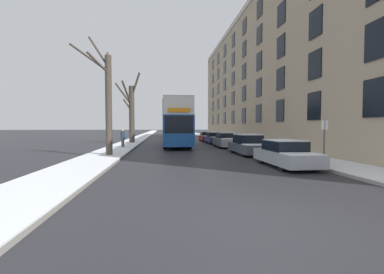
{
  "coord_description": "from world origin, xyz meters",
  "views": [
    {
      "loc": [
        -2.34,
        -5.28,
        1.97
      ],
      "look_at": [
        0.01,
        15.06,
        1.14
      ],
      "focal_mm": 24.0,
      "sensor_mm": 36.0,
      "label": 1
    }
  ],
  "objects_px": {
    "bare_tree_left_0": "(107,98)",
    "parked_car_3": "(215,138)",
    "parked_car_0": "(286,154)",
    "street_sign_post": "(324,141)",
    "parked_car_4": "(207,137)",
    "pedestrian_left_sidewalk": "(123,138)",
    "parked_car_1": "(248,145)",
    "parked_car_2": "(226,140)",
    "double_decker_bus": "(175,121)",
    "oncoming_van": "(169,130)",
    "bare_tree_left_1": "(131,111)"
  },
  "relations": [
    {
      "from": "double_decker_bus",
      "to": "parked_car_3",
      "type": "distance_m",
      "value": 6.2
    },
    {
      "from": "bare_tree_left_0",
      "to": "parked_car_4",
      "type": "bearing_deg",
      "value": 60.88
    },
    {
      "from": "bare_tree_left_0",
      "to": "street_sign_post",
      "type": "bearing_deg",
      "value": -28.9
    },
    {
      "from": "bare_tree_left_1",
      "to": "parked_car_1",
      "type": "relative_size",
      "value": 1.84
    },
    {
      "from": "bare_tree_left_1",
      "to": "street_sign_post",
      "type": "height_order",
      "value": "bare_tree_left_1"
    },
    {
      "from": "bare_tree_left_1",
      "to": "double_decker_bus",
      "type": "height_order",
      "value": "bare_tree_left_1"
    },
    {
      "from": "parked_car_0",
      "to": "parked_car_3",
      "type": "xyz_separation_m",
      "value": [
        -0.0,
        17.37,
        0.02
      ]
    },
    {
      "from": "parked_car_1",
      "to": "oncoming_van",
      "type": "bearing_deg",
      "value": 98.93
    },
    {
      "from": "bare_tree_left_0",
      "to": "double_decker_bus",
      "type": "xyz_separation_m",
      "value": [
        4.88,
        8.76,
        -1.3
      ]
    },
    {
      "from": "bare_tree_left_1",
      "to": "double_decker_bus",
      "type": "relative_size",
      "value": 0.73
    },
    {
      "from": "parked_car_0",
      "to": "parked_car_4",
      "type": "relative_size",
      "value": 1.07
    },
    {
      "from": "double_decker_bus",
      "to": "parked_car_4",
      "type": "bearing_deg",
      "value": 60.85
    },
    {
      "from": "parked_car_4",
      "to": "bare_tree_left_1",
      "type": "bearing_deg",
      "value": -156.22
    },
    {
      "from": "bare_tree_left_0",
      "to": "bare_tree_left_1",
      "type": "height_order",
      "value": "bare_tree_left_1"
    },
    {
      "from": "bare_tree_left_0",
      "to": "parked_car_3",
      "type": "bearing_deg",
      "value": 51.92
    },
    {
      "from": "parked_car_1",
      "to": "oncoming_van",
      "type": "height_order",
      "value": "oncoming_van"
    },
    {
      "from": "oncoming_van",
      "to": "pedestrian_left_sidewalk",
      "type": "height_order",
      "value": "oncoming_van"
    },
    {
      "from": "parked_car_4",
      "to": "oncoming_van",
      "type": "relative_size",
      "value": 0.7
    },
    {
      "from": "bare_tree_left_0",
      "to": "pedestrian_left_sidewalk",
      "type": "height_order",
      "value": "bare_tree_left_0"
    },
    {
      "from": "parked_car_0",
      "to": "street_sign_post",
      "type": "height_order",
      "value": "street_sign_post"
    },
    {
      "from": "parked_car_4",
      "to": "parked_car_3",
      "type": "bearing_deg",
      "value": -90.0
    },
    {
      "from": "parked_car_0",
      "to": "pedestrian_left_sidewalk",
      "type": "xyz_separation_m",
      "value": [
        -9.55,
        11.22,
        0.35
      ]
    },
    {
      "from": "bare_tree_left_0",
      "to": "parked_car_0",
      "type": "xyz_separation_m",
      "value": [
        9.62,
        -5.09,
        -3.22
      ]
    },
    {
      "from": "bare_tree_left_0",
      "to": "parked_car_4",
      "type": "distance_m",
      "value": 20.02
    },
    {
      "from": "bare_tree_left_0",
      "to": "parked_car_2",
      "type": "bearing_deg",
      "value": 35.28
    },
    {
      "from": "double_decker_bus",
      "to": "pedestrian_left_sidewalk",
      "type": "height_order",
      "value": "double_decker_bus"
    },
    {
      "from": "bare_tree_left_0",
      "to": "parked_car_2",
      "type": "relative_size",
      "value": 1.93
    },
    {
      "from": "parked_car_0",
      "to": "bare_tree_left_0",
      "type": "bearing_deg",
      "value": 152.09
    },
    {
      "from": "parked_car_3",
      "to": "street_sign_post",
      "type": "height_order",
      "value": "street_sign_post"
    },
    {
      "from": "parked_car_3",
      "to": "street_sign_post",
      "type": "distance_m",
      "value": 18.41
    },
    {
      "from": "parked_car_3",
      "to": "parked_car_1",
      "type": "bearing_deg",
      "value": -90.0
    },
    {
      "from": "parked_car_4",
      "to": "pedestrian_left_sidewalk",
      "type": "height_order",
      "value": "pedestrian_left_sidewalk"
    },
    {
      "from": "pedestrian_left_sidewalk",
      "to": "parked_car_3",
      "type": "bearing_deg",
      "value": 91.82
    },
    {
      "from": "parked_car_4",
      "to": "oncoming_van",
      "type": "height_order",
      "value": "oncoming_van"
    },
    {
      "from": "oncoming_van",
      "to": "pedestrian_left_sidewalk",
      "type": "distance_m",
      "value": 25.33
    },
    {
      "from": "double_decker_bus",
      "to": "parked_car_0",
      "type": "distance_m",
      "value": 14.77
    },
    {
      "from": "double_decker_bus",
      "to": "parked_car_1",
      "type": "xyz_separation_m",
      "value": [
        4.74,
        -8.28,
        -1.87
      ]
    },
    {
      "from": "bare_tree_left_0",
      "to": "oncoming_van",
      "type": "distance_m",
      "value": 31.48
    },
    {
      "from": "parked_car_0",
      "to": "oncoming_van",
      "type": "bearing_deg",
      "value": 97.56
    },
    {
      "from": "parked_car_3",
      "to": "oncoming_van",
      "type": "bearing_deg",
      "value": 104.36
    },
    {
      "from": "parked_car_1",
      "to": "parked_car_4",
      "type": "distance_m",
      "value": 16.79
    },
    {
      "from": "parked_car_2",
      "to": "pedestrian_left_sidewalk",
      "type": "bearing_deg",
      "value": -175.9
    },
    {
      "from": "bare_tree_left_1",
      "to": "double_decker_bus",
      "type": "xyz_separation_m",
      "value": [
        4.87,
        -4.27,
        -1.2
      ]
    },
    {
      "from": "bare_tree_left_1",
      "to": "parked_car_3",
      "type": "distance_m",
      "value": 10.13
    },
    {
      "from": "parked_car_4",
      "to": "pedestrian_left_sidewalk",
      "type": "distance_m",
      "value": 14.68
    },
    {
      "from": "parked_car_0",
      "to": "street_sign_post",
      "type": "bearing_deg",
      "value": -35.32
    },
    {
      "from": "parked_car_2",
      "to": "parked_car_3",
      "type": "bearing_deg",
      "value": 90.0
    },
    {
      "from": "pedestrian_left_sidewalk",
      "to": "parked_car_1",
      "type": "bearing_deg",
      "value": 28.44
    },
    {
      "from": "double_decker_bus",
      "to": "parked_car_0",
      "type": "xyz_separation_m",
      "value": [
        4.74,
        -13.86,
        -1.92
      ]
    },
    {
      "from": "parked_car_1",
      "to": "bare_tree_left_1",
      "type": "bearing_deg",
      "value": 127.46
    }
  ]
}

